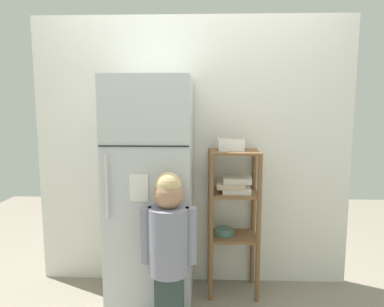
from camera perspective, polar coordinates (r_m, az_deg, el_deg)
The scene contains 6 objects.
ground_plane at distance 2.90m, azimuth -0.15°, elevation -22.79°, with size 6.00×6.00×0.00m, color gray.
kitchen_wall_back at distance 2.88m, azimuth 0.11°, elevation 0.04°, with size 2.55×0.03×2.17m, color silver.
refrigerator at distance 2.62m, azimuth -6.50°, elevation -6.38°, with size 0.58×0.66×1.67m.
child_standing at distance 2.25m, azimuth -3.77°, elevation -13.72°, with size 0.35×0.26×1.08m.
pantry_shelf_unit at distance 2.78m, azimuth 6.64°, elevation -8.09°, with size 0.39×0.32×1.13m.
fruit_bin at distance 2.71m, azimuth 6.21°, elevation 1.37°, with size 0.19×0.16×0.09m.
Camera 1 is at (0.09, -2.49, 1.48)m, focal length 33.09 mm.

